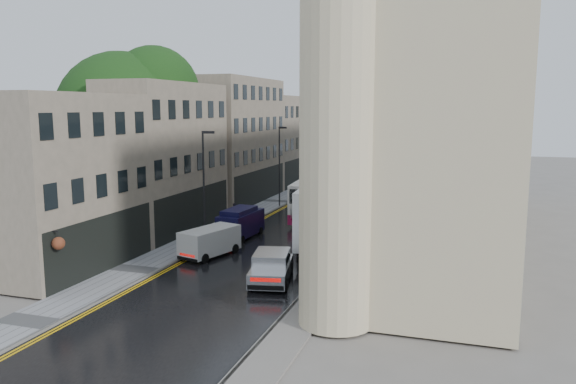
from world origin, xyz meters
The scene contains 17 objects.
ground centered at (0.00, 0.00, 0.00)m, with size 200.00×200.00×0.00m, color slate.
road centered at (0.00, 27.50, 0.01)m, with size 9.00×85.00×0.02m, color black.
left_sidewalk centered at (-5.85, 27.50, 0.06)m, with size 2.70×85.00×0.12m, color gray.
right_sidewalk centered at (5.40, 27.50, 0.06)m, with size 1.80×85.00×0.12m, color slate.
old_shop_row centered at (-9.45, 30.00, 6.00)m, with size 4.50×56.00×12.00m, color gray, non-canonical shape.
modern_block centered at (10.30, 26.00, 7.00)m, with size 8.00×40.00×14.00m, color #C6B393, non-canonical shape.
church_spire centered at (0.50, 82.00, 20.00)m, with size 6.40×6.40×40.00m, color #736C5B, non-canonical shape.
tree_near centered at (-12.50, 20.00, 6.95)m, with size 10.56×10.56×13.89m, color black, non-canonical shape.
tree_far centered at (-12.20, 33.00, 6.23)m, with size 9.24×9.24×12.46m, color black, non-canonical shape.
cream_bus centered at (-1.07, 26.92, 1.70)m, with size 2.80×12.33×3.36m, color silver, non-canonical shape.
white_lorry centered at (2.54, 15.91, 2.25)m, with size 2.54×8.48×4.45m, color white, non-canonical shape.
silver_hatchback centered at (1.74, 9.71, 0.85)m, with size 1.94×4.44×1.66m, color silver, non-canonical shape.
white_van centered at (-4.30, 13.94, 0.95)m, with size 1.76×4.10×1.86m, color silver, non-canonical shape.
navy_van centered at (-4.16, 18.89, 1.16)m, with size 1.78×4.45×2.27m, color black, non-canonical shape.
pedestrian centered at (-5.69, 24.97, 0.90)m, with size 0.57×0.37×1.57m, color black.
lamp_post_near centered at (-4.83, 17.83, 3.92)m, with size 0.86×0.19×7.61m, color black, non-canonical shape.
lamp_post_far centered at (-4.70, 33.25, 3.82)m, with size 0.83×0.18×7.39m, color black, non-canonical shape.
Camera 1 is at (12.17, -16.09, 9.34)m, focal length 35.00 mm.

